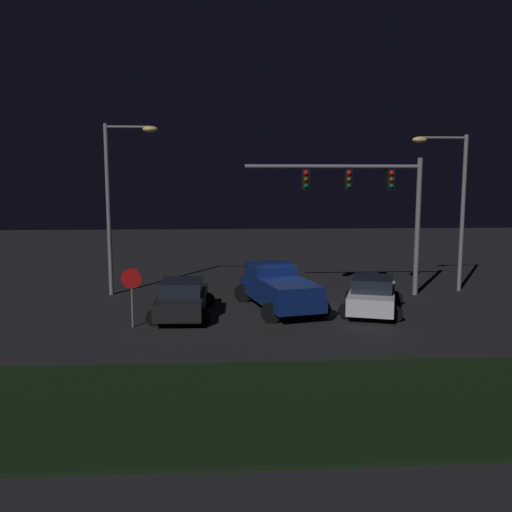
{
  "coord_description": "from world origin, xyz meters",
  "views": [
    {
      "loc": [
        -2.76,
        -22.41,
        5.41
      ],
      "look_at": [
        -1.47,
        0.41,
        2.29
      ],
      "focal_mm": 38.37,
      "sensor_mm": 36.0,
      "label": 1
    }
  ],
  "objects_px": {
    "street_lamp_left": "(118,189)",
    "stop_sign": "(132,286)",
    "traffic_signal_gantry": "(368,192)",
    "car_sedan": "(182,298)",
    "pickup_truck": "(278,286)",
    "car_sedan_far": "(372,295)",
    "street_lamp_right": "(452,193)"
  },
  "relations": [
    {
      "from": "car_sedan",
      "to": "traffic_signal_gantry",
      "type": "bearing_deg",
      "value": -64.93
    },
    {
      "from": "car_sedan_far",
      "to": "street_lamp_left",
      "type": "bearing_deg",
      "value": 87.08
    },
    {
      "from": "street_lamp_right",
      "to": "street_lamp_left",
      "type": "bearing_deg",
      "value": -179.94
    },
    {
      "from": "street_lamp_left",
      "to": "stop_sign",
      "type": "relative_size",
      "value": 3.62
    },
    {
      "from": "pickup_truck",
      "to": "car_sedan",
      "type": "xyz_separation_m",
      "value": [
        -3.97,
        -1.07,
        -0.26
      ]
    },
    {
      "from": "car_sedan_far",
      "to": "street_lamp_left",
      "type": "xyz_separation_m",
      "value": [
        -11.1,
        4.21,
        4.34
      ]
    },
    {
      "from": "pickup_truck",
      "to": "car_sedan_far",
      "type": "height_order",
      "value": "pickup_truck"
    },
    {
      "from": "stop_sign",
      "to": "traffic_signal_gantry",
      "type": "bearing_deg",
      "value": 27.33
    },
    {
      "from": "street_lamp_left",
      "to": "street_lamp_right",
      "type": "height_order",
      "value": "street_lamp_left"
    },
    {
      "from": "car_sedan_far",
      "to": "stop_sign",
      "type": "height_order",
      "value": "stop_sign"
    },
    {
      "from": "stop_sign",
      "to": "street_lamp_right",
      "type": "bearing_deg",
      "value": 22.7
    },
    {
      "from": "traffic_signal_gantry",
      "to": "street_lamp_left",
      "type": "height_order",
      "value": "street_lamp_left"
    },
    {
      "from": "street_lamp_left",
      "to": "street_lamp_right",
      "type": "xyz_separation_m",
      "value": [
        16.07,
        0.02,
        -0.21
      ]
    },
    {
      "from": "pickup_truck",
      "to": "street_lamp_right",
      "type": "relative_size",
      "value": 0.75
    },
    {
      "from": "car_sedan",
      "to": "pickup_truck",
      "type": "bearing_deg",
      "value": -73.47
    },
    {
      "from": "car_sedan",
      "to": "street_lamp_left",
      "type": "distance_m",
      "value": 7.05
    },
    {
      "from": "car_sedan",
      "to": "car_sedan_far",
      "type": "height_order",
      "value": "same"
    },
    {
      "from": "car_sedan",
      "to": "street_lamp_right",
      "type": "xyz_separation_m",
      "value": [
        12.81,
        4.52,
        4.13
      ]
    },
    {
      "from": "street_lamp_right",
      "to": "traffic_signal_gantry",
      "type": "bearing_deg",
      "value": -169.26
    },
    {
      "from": "car_sedan_far",
      "to": "stop_sign",
      "type": "distance_m",
      "value": 9.79
    },
    {
      "from": "street_lamp_left",
      "to": "stop_sign",
      "type": "distance_m",
      "value": 7.17
    },
    {
      "from": "street_lamp_right",
      "to": "stop_sign",
      "type": "xyz_separation_m",
      "value": [
        -14.54,
        -6.08,
        -3.3
      ]
    },
    {
      "from": "traffic_signal_gantry",
      "to": "street_lamp_right",
      "type": "xyz_separation_m",
      "value": [
        4.38,
        0.83,
        -0.03
      ]
    },
    {
      "from": "traffic_signal_gantry",
      "to": "stop_sign",
      "type": "height_order",
      "value": "traffic_signal_gantry"
    },
    {
      "from": "pickup_truck",
      "to": "traffic_signal_gantry",
      "type": "height_order",
      "value": "traffic_signal_gantry"
    },
    {
      "from": "traffic_signal_gantry",
      "to": "street_lamp_right",
      "type": "height_order",
      "value": "street_lamp_right"
    },
    {
      "from": "pickup_truck",
      "to": "street_lamp_left",
      "type": "distance_m",
      "value": 8.98
    },
    {
      "from": "car_sedan_far",
      "to": "traffic_signal_gantry",
      "type": "xyz_separation_m",
      "value": [
        0.59,
        3.39,
        4.16
      ]
    },
    {
      "from": "car_sedan",
      "to": "stop_sign",
      "type": "xyz_separation_m",
      "value": [
        -1.74,
        -1.56,
        0.82
      ]
    },
    {
      "from": "car_sedan",
      "to": "traffic_signal_gantry",
      "type": "distance_m",
      "value": 10.1
    },
    {
      "from": "pickup_truck",
      "to": "stop_sign",
      "type": "bearing_deg",
      "value": 100.57
    },
    {
      "from": "street_lamp_right",
      "to": "pickup_truck",
      "type": "bearing_deg",
      "value": -158.68
    }
  ]
}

